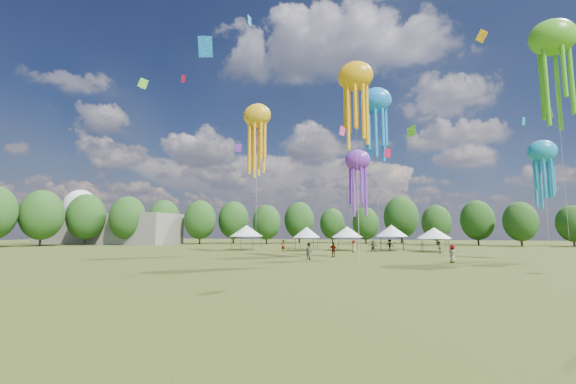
# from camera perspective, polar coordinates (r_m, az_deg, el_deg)

# --- Properties ---
(ground) EXTENTS (300.00, 300.00, 0.00)m
(ground) POSITION_cam_1_polar(r_m,az_deg,el_deg) (10.89, -5.12, -23.15)
(ground) COLOR #384416
(ground) RESTS_ON ground
(spectator_near) EXTENTS (1.16, 1.12, 1.89)m
(spectator_near) POSITION_cam_1_polar(r_m,az_deg,el_deg) (43.27, 3.26, -9.21)
(spectator_near) COLOR gray
(spectator_near) RESTS_ON ground
(spectators_far) EXTENTS (24.51, 24.77, 1.93)m
(spectators_far) POSITION_cam_1_polar(r_m,az_deg,el_deg) (56.97, 13.85, -8.35)
(spectators_far) COLOR gray
(spectators_far) RESTS_ON ground
(festival_tents) EXTENTS (37.42, 10.14, 4.43)m
(festival_tents) POSITION_cam_1_polar(r_m,az_deg,el_deg) (64.35, 8.19, -6.14)
(festival_tents) COLOR #47474C
(festival_tents) RESTS_ON ground
(show_kites) EXTENTS (46.12, 21.12, 32.53)m
(show_kites) POSITION_cam_1_polar(r_m,az_deg,el_deg) (56.12, 21.54, 13.40)
(show_kites) COLOR #FFB00F
(show_kites) RESTS_ON ground
(small_kites) EXTENTS (71.27, 54.36, 43.28)m
(small_kites) POSITION_cam_1_polar(r_m,az_deg,el_deg) (57.40, 9.38, 21.58)
(small_kites) COLOR #FFB00F
(small_kites) RESTS_ON ground
(treeline) EXTENTS (201.57, 95.24, 13.43)m
(treeline) POSITION_cam_1_polar(r_m,az_deg,el_deg) (72.69, 10.54, -3.51)
(treeline) COLOR #38281C
(treeline) RESTS_ON ground
(hangar) EXTENTS (40.00, 12.00, 8.00)m
(hangar) POSITION_cam_1_polar(r_m,az_deg,el_deg) (111.46, -26.37, -5.20)
(hangar) COLOR gray
(hangar) RESTS_ON ground
(radome) EXTENTS (9.00, 9.00, 16.00)m
(radome) POSITION_cam_1_polar(r_m,az_deg,el_deg) (127.15, -29.69, -2.38)
(radome) COLOR white
(radome) RESTS_ON ground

